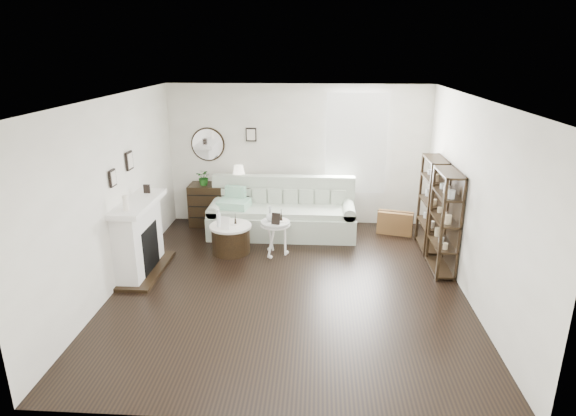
# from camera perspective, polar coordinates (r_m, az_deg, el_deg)

# --- Properties ---
(room) EXTENTS (5.50, 5.50, 5.50)m
(room) POSITION_cam_1_polar(r_m,az_deg,el_deg) (9.24, 5.78, 7.58)
(room) COLOR black
(room) RESTS_ON ground
(fireplace) EXTENTS (0.50, 1.40, 1.84)m
(fireplace) POSITION_cam_1_polar(r_m,az_deg,el_deg) (7.71, -17.17, -3.58)
(fireplace) COLOR white
(fireplace) RESTS_ON ground
(shelf_unit_far) EXTENTS (0.30, 0.80, 1.60)m
(shelf_unit_far) POSITION_cam_1_polar(r_m,az_deg,el_deg) (8.53, 16.64, 0.47)
(shelf_unit_far) COLOR black
(shelf_unit_far) RESTS_ON ground
(shelf_unit_near) EXTENTS (0.30, 0.80, 1.60)m
(shelf_unit_near) POSITION_cam_1_polar(r_m,az_deg,el_deg) (7.71, 18.05, -1.60)
(shelf_unit_near) COLOR black
(shelf_unit_near) RESTS_ON ground
(sofa) EXTENTS (2.68, 0.93, 1.04)m
(sofa) POSITION_cam_1_polar(r_m,az_deg,el_deg) (8.98, -0.67, -0.92)
(sofa) COLOR #9CA795
(sofa) RESTS_ON ground
(quilt) EXTENTS (0.62, 0.54, 0.14)m
(quilt) POSITION_cam_1_polar(r_m,az_deg,el_deg) (8.88, -6.40, 0.51)
(quilt) COLOR #238357
(quilt) RESTS_ON sofa
(suitcase) EXTENTS (0.68, 0.37, 0.43)m
(suitcase) POSITION_cam_1_polar(r_m,az_deg,el_deg) (9.21, 12.55, -1.73)
(suitcase) COLOR brown
(suitcase) RESTS_ON ground
(dresser) EXTENTS (1.23, 0.53, 0.82)m
(dresser) POSITION_cam_1_polar(r_m,az_deg,el_deg) (9.49, -7.85, 0.38)
(dresser) COLOR black
(dresser) RESTS_ON ground
(table_lamp) EXTENTS (0.30, 0.30, 0.38)m
(table_lamp) POSITION_cam_1_polar(r_m,az_deg,el_deg) (9.26, -5.84, 3.87)
(table_lamp) COLOR white
(table_lamp) RESTS_ON dresser
(potted_plant) EXTENTS (0.33, 0.30, 0.31)m
(potted_plant) POSITION_cam_1_polar(r_m,az_deg,el_deg) (9.35, -9.90, 3.61)
(potted_plant) COLOR #1D5719
(potted_plant) RESTS_ON dresser
(drum_table) EXTENTS (0.71, 0.71, 0.49)m
(drum_table) POSITION_cam_1_polar(r_m,az_deg,el_deg) (8.24, -6.78, -3.61)
(drum_table) COLOR black
(drum_table) RESTS_ON ground
(pedestal_table) EXTENTS (0.50, 0.50, 0.60)m
(pedestal_table) POSITION_cam_1_polar(r_m,az_deg,el_deg) (7.97, -1.52, -1.95)
(pedestal_table) COLOR white
(pedestal_table) RESTS_ON ground
(eiffel_drum) EXTENTS (0.10, 0.10, 0.17)m
(eiffel_drum) POSITION_cam_1_polar(r_m,az_deg,el_deg) (8.15, -6.26, -1.37)
(eiffel_drum) COLOR black
(eiffel_drum) RESTS_ON drum_table
(bottle_drum) EXTENTS (0.07, 0.07, 0.30)m
(bottle_drum) POSITION_cam_1_polar(r_m,az_deg,el_deg) (8.06, -8.22, -1.18)
(bottle_drum) COLOR silver
(bottle_drum) RESTS_ON drum_table
(card_frame_drum) EXTENTS (0.16, 0.09, 0.21)m
(card_frame_drum) POSITION_cam_1_polar(r_m,az_deg,el_deg) (7.96, -7.44, -1.76)
(card_frame_drum) COLOR white
(card_frame_drum) RESTS_ON drum_table
(eiffel_ped) EXTENTS (0.12, 0.12, 0.18)m
(eiffel_ped) POSITION_cam_1_polar(r_m,az_deg,el_deg) (7.95, -0.81, -0.93)
(eiffel_ped) COLOR black
(eiffel_ped) RESTS_ON pedestal_table
(flask_ped) EXTENTS (0.14, 0.14, 0.26)m
(flask_ped) POSITION_cam_1_polar(r_m,az_deg,el_deg) (7.94, -2.13, -0.66)
(flask_ped) COLOR silver
(flask_ped) RESTS_ON pedestal_table
(card_frame_ped) EXTENTS (0.15, 0.09, 0.19)m
(card_frame_ped) POSITION_cam_1_polar(r_m,az_deg,el_deg) (7.80, -1.45, -1.27)
(card_frame_ped) COLOR black
(card_frame_ped) RESTS_ON pedestal_table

